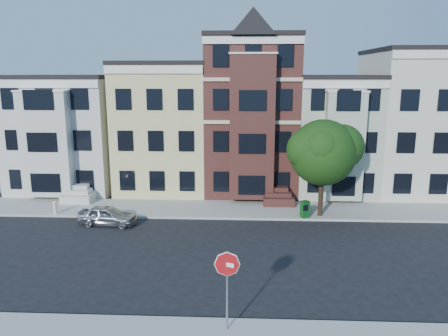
{
  "coord_description": "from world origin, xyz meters",
  "views": [
    {
      "loc": [
        -0.58,
        -21.25,
        9.4
      ],
      "look_at": [
        -1.68,
        2.71,
        4.2
      ],
      "focal_mm": 35.0,
      "sensor_mm": 36.0,
      "label": 1
    }
  ],
  "objects_px": {
    "parked_car": "(107,215)",
    "fire_hydrant": "(55,209)",
    "street_tree": "(323,157)",
    "newspaper_box": "(305,209)",
    "stop_sign": "(227,286)"
  },
  "relations": [
    {
      "from": "parked_car",
      "to": "fire_hydrant",
      "type": "height_order",
      "value": "parked_car"
    },
    {
      "from": "parked_car",
      "to": "fire_hydrant",
      "type": "xyz_separation_m",
      "value": [
        -4.08,
        1.61,
        -0.12
      ]
    },
    {
      "from": "street_tree",
      "to": "fire_hydrant",
      "type": "distance_m",
      "value": 18.13
    },
    {
      "from": "newspaper_box",
      "to": "fire_hydrant",
      "type": "xyz_separation_m",
      "value": [
        -16.7,
        0.0,
        -0.2
      ]
    },
    {
      "from": "fire_hydrant",
      "to": "stop_sign",
      "type": "xyz_separation_m",
      "value": [
        12.09,
        -13.04,
        1.37
      ]
    },
    {
      "from": "parked_car",
      "to": "stop_sign",
      "type": "height_order",
      "value": "stop_sign"
    },
    {
      "from": "newspaper_box",
      "to": "fire_hydrant",
      "type": "bearing_deg",
      "value": 155.02
    },
    {
      "from": "stop_sign",
      "to": "newspaper_box",
      "type": "bearing_deg",
      "value": 92.5
    },
    {
      "from": "fire_hydrant",
      "to": "stop_sign",
      "type": "distance_m",
      "value": 17.84
    },
    {
      "from": "street_tree",
      "to": "fire_hydrant",
      "type": "bearing_deg",
      "value": -178.5
    },
    {
      "from": "street_tree",
      "to": "parked_car",
      "type": "xyz_separation_m",
      "value": [
        -13.69,
        -2.07,
        -3.49
      ]
    },
    {
      "from": "street_tree",
      "to": "newspaper_box",
      "type": "bearing_deg",
      "value": -156.46
    },
    {
      "from": "newspaper_box",
      "to": "stop_sign",
      "type": "height_order",
      "value": "stop_sign"
    },
    {
      "from": "fire_hydrant",
      "to": "stop_sign",
      "type": "height_order",
      "value": "stop_sign"
    },
    {
      "from": "street_tree",
      "to": "parked_car",
      "type": "distance_m",
      "value": 14.27
    }
  ]
}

